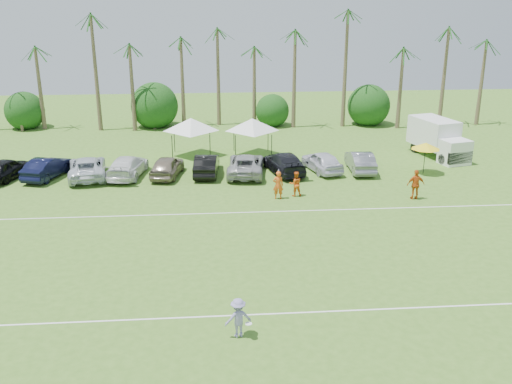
{
  "coord_description": "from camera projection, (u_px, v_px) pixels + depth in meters",
  "views": [
    {
      "loc": [
        -0.3,
        -19.03,
        12.83
      ],
      "look_at": [
        2.28,
        13.23,
        1.6
      ],
      "focal_mm": 40.0,
      "sensor_mm": 36.0,
      "label": 1
    }
  ],
  "objects": [
    {
      "name": "parked_car_0",
      "position": [
        6.0,
        169.0,
        41.71
      ],
      "size": [
        3.1,
        4.9,
        1.55
      ],
      "primitive_type": "imported",
      "rotation": [
        0.0,
        0.0,
        2.84
      ],
      "color": "black",
      "rests_on": "ground"
    },
    {
      "name": "palm_tree_2",
      "position": [
        85.0,
        35.0,
        54.02
      ],
      "size": [
        2.4,
        2.4,
        10.9
      ],
      "color": "brown",
      "rests_on": "ground"
    },
    {
      "name": "sideline_player_b",
      "position": [
        296.0,
        184.0,
        38.12
      ],
      "size": [
        0.87,
        0.7,
        1.7
      ],
      "primitive_type": "imported",
      "rotation": [
        0.0,
        0.0,
        3.21
      ],
      "color": "orange",
      "rests_on": "ground"
    },
    {
      "name": "palm_tree_10",
      "position": [
        444.0,
        33.0,
        56.65
      ],
      "size": [
        2.4,
        2.4,
        10.9
      ],
      "color": "brown",
      "rests_on": "ground"
    },
    {
      "name": "palm_tree_4",
      "position": [
        171.0,
        53.0,
        55.19
      ],
      "size": [
        2.4,
        2.4,
        8.9
      ],
      "color": "brown",
      "rests_on": "ground"
    },
    {
      "name": "palm_tree_11",
      "position": [
        484.0,
        24.0,
        56.67
      ],
      "size": [
        2.4,
        2.4,
        11.9
      ],
      "color": "brown",
      "rests_on": "ground"
    },
    {
      "name": "ground",
      "position": [
        225.0,
        343.0,
        22.15
      ],
      "size": [
        120.0,
        120.0,
        0.0
      ],
      "primitive_type": "plane",
      "color": "#436F21",
      "rests_on": "ground"
    },
    {
      "name": "parked_car_3",
      "position": [
        127.0,
        166.0,
        42.27
      ],
      "size": [
        2.91,
        5.61,
        1.55
      ],
      "primitive_type": "imported",
      "rotation": [
        0.0,
        0.0,
        3.0
      ],
      "color": "white",
      "rests_on": "ground"
    },
    {
      "name": "palm_tree_5",
      "position": [
        212.0,
        43.0,
        55.2
      ],
      "size": [
        2.4,
        2.4,
        9.9
      ],
      "color": "brown",
      "rests_on": "ground"
    },
    {
      "name": "parked_car_9",
      "position": [
        360.0,
        161.0,
        43.57
      ],
      "size": [
        1.87,
        4.79,
        1.55
      ],
      "primitive_type": "imported",
      "rotation": [
        0.0,
        0.0,
        3.09
      ],
      "color": "slate",
      "rests_on": "ground"
    },
    {
      "name": "parked_car_5",
      "position": [
        207.0,
        165.0,
        42.7
      ],
      "size": [
        2.02,
        4.84,
        1.55
      ],
      "primitive_type": "imported",
      "rotation": [
        0.0,
        0.0,
        3.06
      ],
      "color": "black",
      "rests_on": "ground"
    },
    {
      "name": "sideline_player_a",
      "position": [
        278.0,
        185.0,
        37.57
      ],
      "size": [
        0.71,
        0.48,
        1.9
      ],
      "primitive_type": "imported",
      "rotation": [
        0.0,
        0.0,
        3.1
      ],
      "color": "#E65719",
      "rests_on": "ground"
    },
    {
      "name": "field_lines",
      "position": [
        220.0,
        255.0,
        29.69
      ],
      "size": [
        80.0,
        12.1,
        0.01
      ],
      "color": "white",
      "rests_on": "ground"
    },
    {
      "name": "frisbee_player",
      "position": [
        238.0,
        318.0,
        22.36
      ],
      "size": [
        1.19,
        0.86,
        1.66
      ],
      "rotation": [
        0.0,
        0.0,
        3.38
      ],
      "color": "#8C83BB",
      "rests_on": "ground"
    },
    {
      "name": "box_truck",
      "position": [
        439.0,
        137.0,
        47.12
      ],
      "size": [
        3.67,
        6.35,
        3.08
      ],
      "rotation": [
        0.0,
        0.0,
        0.25
      ],
      "color": "white",
      "rests_on": "ground"
    },
    {
      "name": "palm_tree_6",
      "position": [
        253.0,
        34.0,
        55.22
      ],
      "size": [
        2.4,
        2.4,
        10.9
      ],
      "color": "brown",
      "rests_on": "ground"
    },
    {
      "name": "canopy_tent_right",
      "position": [
        252.0,
        118.0,
        47.07
      ],
      "size": [
        4.54,
        4.54,
        3.68
      ],
      "color": "black",
      "rests_on": "ground"
    },
    {
      "name": "parked_car_7",
      "position": [
        284.0,
        163.0,
        43.19
      ],
      "size": [
        3.21,
        5.69,
        1.55
      ],
      "primitive_type": "imported",
      "rotation": [
        0.0,
        0.0,
        3.34
      ],
      "color": "black",
      "rests_on": "ground"
    },
    {
      "name": "palm_tree_8",
      "position": [
        344.0,
        52.0,
        56.47
      ],
      "size": [
        2.4,
        2.4,
        8.9
      ],
      "color": "brown",
      "rests_on": "ground"
    },
    {
      "name": "parked_car_4",
      "position": [
        167.0,
        166.0,
        42.29
      ],
      "size": [
        2.62,
        4.82,
        1.55
      ],
      "primitive_type": "imported",
      "rotation": [
        0.0,
        0.0,
        2.96
      ],
      "color": "#7C6E5B",
      "rests_on": "ground"
    },
    {
      "name": "bush_tree_2",
      "position": [
        272.0,
        108.0,
        58.74
      ],
      "size": [
        4.0,
        4.0,
        4.0
      ],
      "color": "brown",
      "rests_on": "ground"
    },
    {
      "name": "parked_car_1",
      "position": [
        47.0,
        168.0,
        41.96
      ],
      "size": [
        2.9,
        4.99,
        1.55
      ],
      "primitive_type": "imported",
      "rotation": [
        0.0,
        0.0,
        2.86
      ],
      "color": "black",
      "rests_on": "ground"
    },
    {
      "name": "canopy_tent_left",
      "position": [
        191.0,
        118.0,
        46.78
      ],
      "size": [
        4.67,
        4.67,
        3.78
      ],
      "color": "black",
      "rests_on": "ground"
    },
    {
      "name": "palm_tree_7",
      "position": [
        294.0,
        25.0,
        55.24
      ],
      "size": [
        2.4,
        2.4,
        11.9
      ],
      "color": "brown",
      "rests_on": "ground"
    },
    {
      "name": "bush_tree_3",
      "position": [
        367.0,
        106.0,
        59.5
      ],
      "size": [
        4.0,
        4.0,
        4.0
      ],
      "color": "brown",
      "rests_on": "ground"
    },
    {
      "name": "parked_car_8",
      "position": [
        322.0,
        161.0,
        43.52
      ],
      "size": [
        2.94,
        4.88,
        1.55
      ],
      "primitive_type": "imported",
      "rotation": [
        0.0,
        0.0,
        3.4
      ],
      "color": "silver",
      "rests_on": "ground"
    },
    {
      "name": "bush_tree_0",
      "position": [
        23.0,
        111.0,
        56.86
      ],
      "size": [
        4.0,
        4.0,
        4.0
      ],
      "color": "brown",
      "rests_on": "ground"
    },
    {
      "name": "bush_tree_1",
      "position": [
        155.0,
        109.0,
        57.84
      ],
      "size": [
        4.0,
        4.0,
        4.0
      ],
      "color": "brown",
      "rests_on": "ground"
    },
    {
      "name": "market_umbrella",
      "position": [
        426.0,
        146.0,
        42.46
      ],
      "size": [
        2.16,
        2.16,
        2.41
      ],
      "color": "black",
      "rests_on": "ground"
    },
    {
      "name": "parked_car_6",
      "position": [
        246.0,
        164.0,
        42.73
      ],
      "size": [
        3.17,
        5.84,
        1.55
      ],
      "primitive_type": "imported",
      "rotation": [
        0.0,
        0.0,
        3.03
      ],
      "color": "#A1A1A1",
      "rests_on": "ground"
    },
    {
      "name": "sideline_player_c",
      "position": [
        416.0,
        185.0,
        37.49
      ],
      "size": [
        1.18,
        0.49,
        2.01
      ],
      "primitive_type": "imported",
      "rotation": [
        0.0,
        0.0,
        3.14
      ],
      "color": "#CD5516",
      "rests_on": "ground"
    },
    {
      "name": "parked_car_2",
      "position": [
        87.0,
        167.0,
        42.01
      ],
      "size": [
        3.53,
        5.96,
        1.55
      ],
      "primitive_type": "imported",
      "rotation": [
        0.0,
        0.0,
        3.32
      ],
      "color": "silver",
      "rests_on": "ground"
    },
    {
      "name": "palm_tree_9",
      "position": [
        394.0,
        42.0,
        56.56
      ],
      "size": [
        2.4,
        2.4,
        9.9
      ],
      "color": "brown",
      "rests_on": "ground"
    },
    {
      "name": "palm_tree_3",
      "position": [
        127.0,
        25.0,
        54.04
      ],
      "size": [
        2.4,
        2.4,
        11.9
      ],
      "color": "brown",
      "rests_on": "ground"
    },
    {
      "name": "palm_tree_1",
      "position": [
        32.0,
        45.0,
        53.92
      ],
      "size": [
        2.4,
        2.4,
        9.9
      ],
      "color": "brown",
      "rests_on": "ground"
    }
  ]
}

